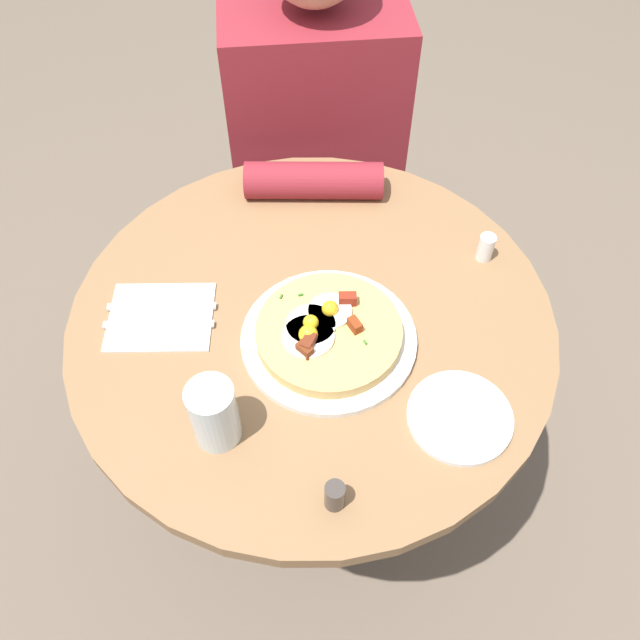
# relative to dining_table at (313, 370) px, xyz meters

# --- Properties ---
(ground_plane) EXTENTS (6.00, 6.00, 0.00)m
(ground_plane) POSITION_rel_dining_table_xyz_m (0.00, 0.00, -0.55)
(ground_plane) COLOR #6B5B4C
(dining_table) EXTENTS (0.80, 0.80, 0.72)m
(dining_table) POSITION_rel_dining_table_xyz_m (0.00, 0.00, 0.00)
(dining_table) COLOR olive
(dining_table) RESTS_ON ground_plane
(person_seated) EXTENTS (0.38, 0.47, 1.14)m
(person_seated) POSITION_rel_dining_table_xyz_m (-0.06, -0.57, -0.04)
(person_seated) COLOR #2D2D33
(person_seated) RESTS_ON ground_plane
(pizza_plate) EXTENTS (0.28, 0.28, 0.01)m
(pizza_plate) POSITION_rel_dining_table_xyz_m (-0.02, 0.06, 0.18)
(pizza_plate) COLOR white
(pizza_plate) RESTS_ON dining_table
(breakfast_pizza) EXTENTS (0.23, 0.23, 0.05)m
(breakfast_pizza) POSITION_rel_dining_table_xyz_m (-0.02, 0.06, 0.20)
(breakfast_pizza) COLOR tan
(breakfast_pizza) RESTS_ON pizza_plate
(bread_plate) EXTENTS (0.16, 0.16, 0.01)m
(bread_plate) POSITION_rel_dining_table_xyz_m (-0.20, 0.22, 0.18)
(bread_plate) COLOR white
(bread_plate) RESTS_ON dining_table
(napkin) EXTENTS (0.18, 0.15, 0.00)m
(napkin) POSITION_rel_dining_table_xyz_m (0.25, -0.02, 0.17)
(napkin) COLOR white
(napkin) RESTS_ON dining_table
(fork) EXTENTS (0.18, 0.03, 0.00)m
(fork) POSITION_rel_dining_table_xyz_m (0.25, -0.00, 0.18)
(fork) COLOR silver
(fork) RESTS_ON napkin
(knife) EXTENTS (0.18, 0.03, 0.00)m
(knife) POSITION_rel_dining_table_xyz_m (0.25, -0.04, 0.18)
(knife) COLOR silver
(knife) RESTS_ON napkin
(water_glass) EXTENTS (0.07, 0.07, 0.11)m
(water_glass) POSITION_rel_dining_table_xyz_m (0.15, 0.20, 0.23)
(water_glass) COLOR silver
(water_glass) RESTS_ON dining_table
(salt_shaker) EXTENTS (0.03, 0.03, 0.05)m
(salt_shaker) POSITION_rel_dining_table_xyz_m (-0.31, -0.10, 0.20)
(salt_shaker) COLOR white
(salt_shaker) RESTS_ON dining_table
(pepper_shaker) EXTENTS (0.03, 0.03, 0.05)m
(pepper_shaker) POSITION_rel_dining_table_xyz_m (-0.00, 0.32, 0.19)
(pepper_shaker) COLOR #3F3833
(pepper_shaker) RESTS_ON dining_table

